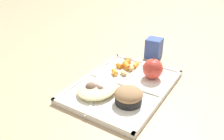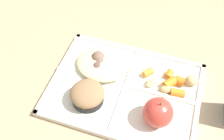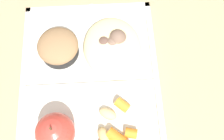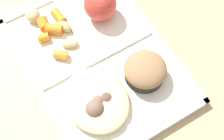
{
  "view_description": "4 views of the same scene",
  "coord_description": "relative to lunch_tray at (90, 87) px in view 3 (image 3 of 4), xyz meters",
  "views": [
    {
      "loc": [
        0.6,
        0.33,
        0.43
      ],
      "look_at": [
        0.03,
        -0.03,
        0.07
      ],
      "focal_mm": 36.92,
      "sensor_mm": 36.0,
      "label": 1
    },
    {
      "loc": [
        -0.09,
        0.38,
        0.61
      ],
      "look_at": [
        0.04,
        -0.02,
        0.05
      ],
      "focal_mm": 41.85,
      "sensor_mm": 36.0,
      "label": 2
    },
    {
      "loc": [
        -0.18,
        -0.04,
        0.55
      ],
      "look_at": [
        0.02,
        -0.05,
        0.05
      ],
      "focal_mm": 43.2,
      "sensor_mm": 36.0,
      "label": 3
    },
    {
      "loc": [
        0.31,
        -0.15,
        0.68
      ],
      "look_at": [
        0.06,
        -0.0,
        0.07
      ],
      "focal_mm": 56.24,
      "sensor_mm": 36.0,
      "label": 4
    }
  ],
  "objects": [
    {
      "name": "potato_chunk_corner",
      "position": [
        -0.06,
        -0.03,
        0.01
      ],
      "size": [
        0.04,
        0.04,
        0.02
      ],
      "primitive_type": "ellipsoid",
      "rotation": [
        0.0,
        0.0,
        1.07
      ],
      "color": "tan",
      "rests_on": "lunch_tray"
    },
    {
      "name": "potato_chunk_wedge",
      "position": [
        -0.11,
        -0.02,
        0.02
      ],
      "size": [
        0.04,
        0.03,
        0.02
      ],
      "primitive_type": "ellipsoid",
      "rotation": [
        0.0,
        0.0,
        0.32
      ],
      "color": "tan",
      "rests_on": "lunch_tray"
    },
    {
      "name": "carrot_slice_tilted",
      "position": [
        -0.05,
        -0.06,
        0.02
      ],
      "size": [
        0.03,
        0.03,
        0.02
      ],
      "primitive_type": "cylinder",
      "rotation": [
        0.0,
        1.57,
        0.85
      ],
      "color": "orange",
      "rests_on": "lunch_tray"
    },
    {
      "name": "carrot_slice_edge",
      "position": [
        -0.1,
        -0.08,
        0.02
      ],
      "size": [
        0.02,
        0.03,
        0.02
      ],
      "primitive_type": "cylinder",
      "rotation": [
        0.0,
        1.57,
        1.34
      ],
      "color": "orange",
      "rests_on": "lunch_tray"
    },
    {
      "name": "egg_noodle_pile",
      "position": [
        0.08,
        -0.05,
        0.02
      ],
      "size": [
        0.15,
        0.13,
        0.03
      ],
      "primitive_type": "ellipsoid",
      "color": "beige",
      "rests_on": "lunch_tray"
    },
    {
      "name": "carrot_slice_small",
      "position": [
        -0.11,
        -0.05,
        0.02
      ],
      "size": [
        0.04,
        0.04,
        0.02
      ],
      "primitive_type": "cylinder",
      "rotation": [
        0.0,
        1.57,
        4.03
      ],
      "color": "orange",
      "rests_on": "lunch_tray"
    },
    {
      "name": "green_apple",
      "position": [
        -0.1,
        0.06,
        0.04
      ],
      "size": [
        0.07,
        0.07,
        0.08
      ],
      "color": "#C63D33",
      "rests_on": "lunch_tray"
    },
    {
      "name": "bran_muffin",
      "position": [
        0.08,
        0.06,
        0.03
      ],
      "size": [
        0.09,
        0.09,
        0.05
      ],
      "color": "black",
      "rests_on": "lunch_tray"
    },
    {
      "name": "plastic_fork",
      "position": [
        0.12,
        -0.04,
        0.01
      ],
      "size": [
        0.16,
        0.07,
        0.0
      ],
      "color": "white",
      "rests_on": "lunch_tray"
    },
    {
      "name": "meatball_back",
      "position": [
        0.1,
        -0.06,
        0.03
      ],
      "size": [
        0.04,
        0.04,
        0.04
      ],
      "primitive_type": "sphere",
      "color": "#755B4C",
      "rests_on": "lunch_tray"
    },
    {
      "name": "meatball_center",
      "position": [
        0.09,
        -0.05,
        0.02
      ],
      "size": [
        0.03,
        0.03,
        0.03
      ],
      "primitive_type": "sphere",
      "color": "#755B4C",
      "rests_on": "lunch_tray"
    },
    {
      "name": "meatball_front",
      "position": [
        0.09,
        -0.03,
        0.02
      ],
      "size": [
        0.03,
        0.03,
        0.03
      ],
      "primitive_type": "sphere",
      "color": "brown",
      "rests_on": "lunch_tray"
    },
    {
      "name": "ground",
      "position": [
        0.0,
        0.0,
        -0.01
      ],
      "size": [
        6.0,
        6.0,
        0.0
      ],
      "primitive_type": "plane",
      "color": "tan"
    },
    {
      "name": "lunch_tray",
      "position": [
        0.0,
        0.0,
        0.0
      ],
      "size": [
        0.4,
        0.29,
        0.02
      ],
      "color": "white",
      "rests_on": "ground"
    }
  ]
}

